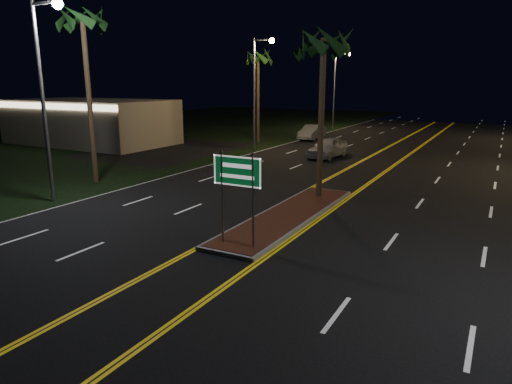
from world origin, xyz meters
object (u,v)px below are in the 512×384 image
Objects in this scene: highway_sign at (237,180)px; car_near at (328,146)px; median_island at (289,215)px; streetlight_left_near at (46,80)px; palm_left_far at (258,57)px; car_far at (312,131)px; streetlight_left_mid at (258,81)px; streetlight_left_far at (338,81)px; palm_median at (324,43)px; commercial_building at (91,122)px; palm_left_near at (83,21)px.

car_near is (-3.98, 19.97, -1.52)m from highway_sign.
streetlight_left_near is (-10.61, -3.00, 5.57)m from median_island.
palm_left_far is 9.06m from car_far.
car_near is 1.05× the size of car_far.
streetlight_left_mid is 1.00× the size of streetlight_left_far.
palm_median is (10.61, 6.50, 1.62)m from streetlight_left_near.
highway_sign is 0.36× the size of streetlight_left_near.
streetlight_left_mid is 1.79× the size of car_far.
palm_median is 14.40m from car_near.
commercial_building is 1.67× the size of streetlight_left_near.
streetlight_left_far is at bearing 112.41° from car_near.
commercial_building is 21.06m from car_far.
commercial_building reaches higher than car_far.
streetlight_left_far is (15.39, 24.01, 3.65)m from commercial_building.
highway_sign is 0.39× the size of palm_median.
streetlight_left_far is (0.00, 20.00, 0.00)m from streetlight_left_mid.
car_far is at bearing 109.73° from median_island.
streetlight_left_near is at bearing -84.79° from palm_left_far.
median_island is 3.20× the size of highway_sign.
streetlight_left_mid is 20.00m from streetlight_left_far.
streetlight_left_mid is (0.00, 20.00, 0.00)m from streetlight_left_near.
median_island is at bearing -4.57° from palm_left_near.
commercial_building reaches higher than median_island.
car_far is at bearing 51.94° from palm_left_far.
palm_left_near is (-1.89, -16.00, 3.02)m from streetlight_left_mid.
palm_left_near reaches higher than streetlight_left_far.
palm_left_near is at bearing -89.14° from palm_left_far.
streetlight_left_mid reaches higher than commercial_building.
palm_left_far is at bearing 95.21° from streetlight_left_near.
streetlight_left_near is 20.47m from car_near.
streetlight_left_near is 0.92× the size of palm_left_near.
palm_left_far is 1.67× the size of car_near.
median_island is 25.76m from palm_left_far.
streetlight_left_near is at bearing -164.22° from median_island.
highway_sign is 0.36× the size of streetlight_left_far.
commercial_building is at bearing -165.39° from streetlight_left_mid.
streetlight_left_far is at bearing 57.35° from commercial_building.
streetlight_left_far reaches higher than highway_sign.
car_near is at bearing -30.67° from palm_left_far.
commercial_building is 22.49m from streetlight_left_near.
car_far is (3.61, 4.62, -6.91)m from palm_left_far.
streetlight_left_mid is (-10.61, 21.20, 3.25)m from highway_sign.
palm_left_far reaches higher than palm_median.
streetlight_left_far reaches higher than commercial_building.
streetlight_left_mid is at bearing 174.57° from car_near.
streetlight_left_mid and streetlight_left_far have the same top height.
median_island is 8.00m from palm_median.
streetlight_left_near reaches higher than commercial_building.
streetlight_left_mid is at bearing -90.00° from streetlight_left_far.
streetlight_left_near is 1.00× the size of streetlight_left_mid.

